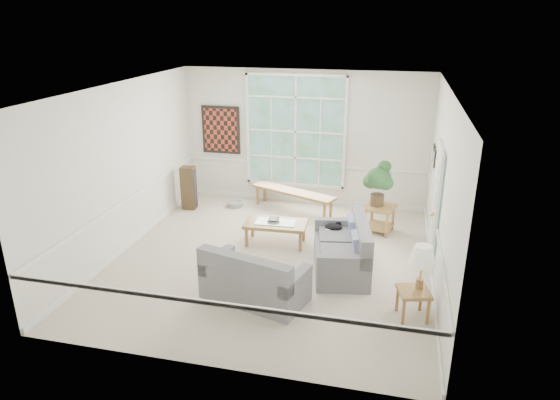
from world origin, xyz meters
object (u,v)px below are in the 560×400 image
object	(u,v)px
end_table	(379,219)
side_table	(413,304)
loveseat_right	(341,245)
coffee_table	(276,233)
loveseat_front	(255,274)

from	to	relation	value
end_table	side_table	world-z (taller)	end_table
loveseat_right	coffee_table	world-z (taller)	loveseat_right
loveseat_front	end_table	size ratio (longest dim) A/B	2.81
coffee_table	end_table	bearing A→B (deg)	25.44
coffee_table	end_table	distance (m)	2.13
side_table	end_table	bearing A→B (deg)	101.71
loveseat_right	side_table	size ratio (longest dim) A/B	3.74
loveseat_right	side_table	world-z (taller)	loveseat_right
loveseat_right	loveseat_front	xyz separation A→B (m)	(-1.15, -1.23, -0.03)
loveseat_front	side_table	distance (m)	2.33
loveseat_right	end_table	bearing A→B (deg)	61.70
loveseat_right	side_table	distance (m)	1.70
coffee_table	side_table	world-z (taller)	side_table
loveseat_front	side_table	size ratio (longest dim) A/B	3.50
coffee_table	side_table	xyz separation A→B (m)	(2.49, -1.95, 0.00)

